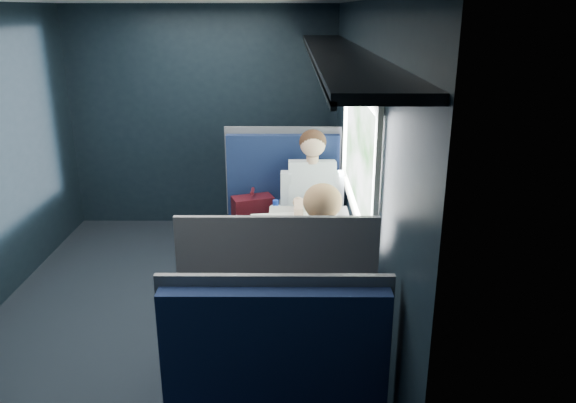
{
  "coord_description": "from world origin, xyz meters",
  "views": [
    {
      "loc": [
        0.92,
        -3.76,
        2.24
      ],
      "look_at": [
        0.9,
        0.0,
        0.95
      ],
      "focal_mm": 35.0,
      "sensor_mm": 36.0,
      "label": 1
    }
  ],
  "objects_px": {
    "seat_bay_near": "(281,226)",
    "seat_row_front": "(284,195)",
    "woman": "(321,274)",
    "table": "(306,239)",
    "bottle_small": "(329,209)",
    "laptop": "(356,219)",
    "seat_bay_far": "(279,335)",
    "cup": "(328,204)",
    "man": "(312,201)"
  },
  "relations": [
    {
      "from": "woman",
      "to": "cup",
      "type": "distance_m",
      "value": 1.14
    },
    {
      "from": "laptop",
      "to": "table",
      "type": "bearing_deg",
      "value": -178.12
    },
    {
      "from": "seat_row_front",
      "to": "man",
      "type": "bearing_deg",
      "value": -77.17
    },
    {
      "from": "man",
      "to": "woman",
      "type": "xyz_separation_m",
      "value": [
        0.0,
        -1.41,
        0.01
      ]
    },
    {
      "from": "seat_bay_near",
      "to": "cup",
      "type": "bearing_deg",
      "value": -49.89
    },
    {
      "from": "table",
      "to": "seat_bay_near",
      "type": "xyz_separation_m",
      "value": [
        -0.19,
        0.87,
        -0.24
      ]
    },
    {
      "from": "table",
      "to": "seat_row_front",
      "type": "relative_size",
      "value": 0.86
    },
    {
      "from": "cup",
      "to": "seat_row_front",
      "type": "bearing_deg",
      "value": 104.94
    },
    {
      "from": "laptop",
      "to": "bottle_small",
      "type": "relative_size",
      "value": 1.87
    },
    {
      "from": "seat_bay_far",
      "to": "cup",
      "type": "xyz_separation_m",
      "value": [
        0.37,
        1.3,
        0.37
      ]
    },
    {
      "from": "bottle_small",
      "to": "laptop",
      "type": "bearing_deg",
      "value": -44.44
    },
    {
      "from": "table",
      "to": "woman",
      "type": "xyz_separation_m",
      "value": [
        0.07,
        -0.71,
        0.06
      ]
    },
    {
      "from": "seat_row_front",
      "to": "bottle_small",
      "type": "bearing_deg",
      "value": -77.52
    },
    {
      "from": "seat_row_front",
      "to": "woman",
      "type": "height_order",
      "value": "woman"
    },
    {
      "from": "woman",
      "to": "cup",
      "type": "relative_size",
      "value": 14.27
    },
    {
      "from": "seat_bay_far",
      "to": "woman",
      "type": "distance_m",
      "value": 0.43
    },
    {
      "from": "seat_bay_far",
      "to": "woman",
      "type": "bearing_deg",
      "value": 33.82
    },
    {
      "from": "table",
      "to": "seat_bay_near",
      "type": "distance_m",
      "value": 0.93
    },
    {
      "from": "table",
      "to": "woman",
      "type": "distance_m",
      "value": 0.71
    },
    {
      "from": "woman",
      "to": "laptop",
      "type": "bearing_deg",
      "value": 68.09
    },
    {
      "from": "seat_bay_far",
      "to": "man",
      "type": "relative_size",
      "value": 0.95
    },
    {
      "from": "table",
      "to": "laptop",
      "type": "relative_size",
      "value": 2.76
    },
    {
      "from": "man",
      "to": "seat_bay_far",
      "type": "bearing_deg",
      "value": -99.03
    },
    {
      "from": "woman",
      "to": "laptop",
      "type": "height_order",
      "value": "woman"
    },
    {
      "from": "seat_bay_far",
      "to": "cup",
      "type": "relative_size",
      "value": 13.6
    },
    {
      "from": "table",
      "to": "laptop",
      "type": "height_order",
      "value": "laptop"
    },
    {
      "from": "seat_row_front",
      "to": "bottle_small",
      "type": "xyz_separation_m",
      "value": [
        0.36,
        -1.6,
        0.42
      ]
    },
    {
      "from": "bottle_small",
      "to": "man",
      "type": "bearing_deg",
      "value": 101.72
    },
    {
      "from": "seat_bay_far",
      "to": "bottle_small",
      "type": "xyz_separation_m",
      "value": [
        0.36,
        1.07,
        0.41
      ]
    },
    {
      "from": "seat_row_front",
      "to": "laptop",
      "type": "xyz_separation_m",
      "value": [
        0.54,
        -1.78,
        0.4
      ]
    },
    {
      "from": "cup",
      "to": "laptop",
      "type": "bearing_deg",
      "value": -67.21
    },
    {
      "from": "seat_bay_near",
      "to": "man",
      "type": "height_order",
      "value": "man"
    },
    {
      "from": "table",
      "to": "bottle_small",
      "type": "height_order",
      "value": "bottle_small"
    },
    {
      "from": "seat_bay_near",
      "to": "seat_row_front",
      "type": "xyz_separation_m",
      "value": [
        0.01,
        0.92,
        -0.01
      ]
    },
    {
      "from": "seat_bay_near",
      "to": "man",
      "type": "relative_size",
      "value": 0.95
    },
    {
      "from": "woman",
      "to": "seat_bay_far",
      "type": "bearing_deg",
      "value": -146.18
    },
    {
      "from": "seat_bay_far",
      "to": "man",
      "type": "height_order",
      "value": "man"
    },
    {
      "from": "laptop",
      "to": "seat_row_front",
      "type": "bearing_deg",
      "value": 106.81
    },
    {
      "from": "table",
      "to": "seat_row_front",
      "type": "distance_m",
      "value": 1.82
    },
    {
      "from": "seat_bay_near",
      "to": "bottle_small",
      "type": "bearing_deg",
      "value": -61.65
    },
    {
      "from": "laptop",
      "to": "cup",
      "type": "bearing_deg",
      "value": 112.79
    },
    {
      "from": "table",
      "to": "seat_bay_far",
      "type": "bearing_deg",
      "value": -101.78
    },
    {
      "from": "seat_bay_near",
      "to": "laptop",
      "type": "bearing_deg",
      "value": -57.37
    },
    {
      "from": "seat_row_front",
      "to": "man",
      "type": "xyz_separation_m",
      "value": [
        0.25,
        -1.1,
        0.31
      ]
    },
    {
      "from": "seat_bay_far",
      "to": "seat_row_front",
      "type": "bearing_deg",
      "value": 90.0
    },
    {
      "from": "table",
      "to": "seat_bay_far",
      "type": "distance_m",
      "value": 0.93
    },
    {
      "from": "table",
      "to": "cup",
      "type": "relative_size",
      "value": 10.8
    },
    {
      "from": "seat_bay_near",
      "to": "laptop",
      "type": "xyz_separation_m",
      "value": [
        0.55,
        -0.86,
        0.39
      ]
    },
    {
      "from": "man",
      "to": "laptop",
      "type": "bearing_deg",
      "value": -67.16
    },
    {
      "from": "woman",
      "to": "seat_bay_near",
      "type": "bearing_deg",
      "value": 99.42
    }
  ]
}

